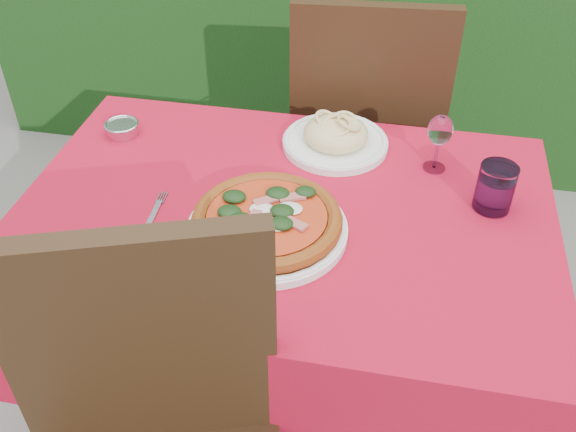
% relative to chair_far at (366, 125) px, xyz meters
% --- Properties ---
extents(ground, '(60.00, 60.00, 0.00)m').
position_rel_chair_far_xyz_m(ground, '(-0.14, -0.67, -0.60)').
color(ground, slate).
rests_on(ground, ground).
extents(dining_table, '(1.26, 0.86, 0.75)m').
position_rel_chair_far_xyz_m(dining_table, '(-0.14, -0.67, 0.00)').
color(dining_table, '#412714').
rests_on(dining_table, ground).
extents(chair_far, '(0.51, 0.51, 1.04)m').
position_rel_chair_far_xyz_m(chair_far, '(0.00, 0.00, 0.00)').
color(chair_far, black).
rests_on(chair_far, ground).
extents(pizza_plate, '(0.39, 0.39, 0.07)m').
position_rel_chair_far_xyz_m(pizza_plate, '(-0.15, -0.76, 0.18)').
color(pizza_plate, white).
rests_on(pizza_plate, dining_table).
extents(pasta_plate, '(0.28, 0.28, 0.08)m').
position_rel_chair_far_xyz_m(pasta_plate, '(-0.05, -0.38, 0.18)').
color(pasta_plate, white).
rests_on(pasta_plate, dining_table).
extents(water_glass, '(0.09, 0.09, 0.11)m').
position_rel_chair_far_xyz_m(water_glass, '(0.34, -0.57, 0.20)').
color(water_glass, white).
rests_on(water_glass, dining_table).
extents(wine_glass, '(0.06, 0.06, 0.15)m').
position_rel_chair_far_xyz_m(wine_glass, '(0.21, -0.43, 0.26)').
color(wine_glass, white).
rests_on(wine_glass, dining_table).
extents(fork, '(0.03, 0.18, 0.00)m').
position_rel_chair_far_xyz_m(fork, '(-0.43, -0.77, 0.16)').
color(fork, '#AEAEB4').
rests_on(fork, dining_table).
extents(steel_ramekin, '(0.09, 0.09, 0.03)m').
position_rel_chair_far_xyz_m(steel_ramekin, '(-0.63, -0.43, 0.17)').
color(steel_ramekin, silver).
rests_on(steel_ramekin, dining_table).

